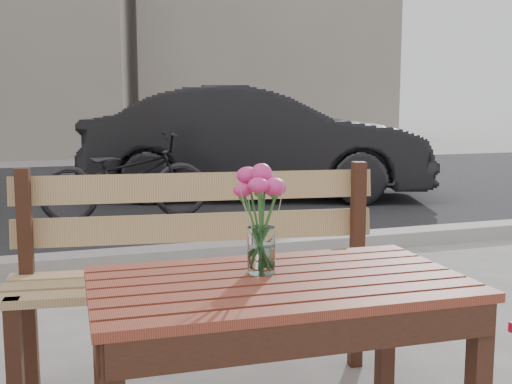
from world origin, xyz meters
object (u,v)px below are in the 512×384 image
Objects in this scene: main_vase at (261,206)px; parked_car at (257,143)px; bicycle at (126,177)px; main_table at (279,315)px.

parked_car is at bearing 70.96° from main_vase.
bicycle is at bearing 141.20° from parked_car.
main_table is 6.31m from parked_car.
main_table is 4.87m from bicycle.
main_vase is 6.24m from parked_car.
parked_car is at bearing -60.21° from bicycle.
parked_car reaches higher than bicycle.
bicycle is (0.22, 4.79, -0.45)m from main_vase.
bicycle is at bearing 90.33° from main_table.
main_table is 0.66× the size of bicycle.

